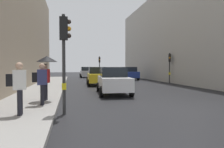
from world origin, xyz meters
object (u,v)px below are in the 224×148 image
object	(u,v)px
traffic_light_far_median	(100,63)
pedestrian_with_grey_backpack	(41,81)
car_yellow_taxi	(97,76)
traffic_light_near_left	(64,46)
car_white_compact	(113,80)
car_silver_hatchback	(86,72)
car_blue_van	(129,73)
pedestrian_with_black_backpack	(18,85)
pedestrian_with_umbrella	(46,66)
traffic_light_mid_street	(170,62)

from	to	relation	value
traffic_light_far_median	pedestrian_with_grey_backpack	size ratio (longest dim) A/B	1.93
car_yellow_taxi	pedestrian_with_grey_backpack	world-z (taller)	pedestrian_with_grey_backpack
traffic_light_near_left	car_white_compact	distance (m)	6.30
traffic_light_near_left	car_silver_hatchback	distance (m)	26.65
car_blue_van	pedestrian_with_black_backpack	size ratio (longest dim) A/B	2.38
car_blue_van	pedestrian_with_umbrella	world-z (taller)	pedestrian_with_umbrella
car_white_compact	traffic_light_near_left	bearing A→B (deg)	-119.29
car_yellow_taxi	pedestrian_with_grey_backpack	bearing A→B (deg)	-109.50
pedestrian_with_umbrella	traffic_light_near_left	bearing A→B (deg)	-69.54
car_silver_hatchback	pedestrian_with_grey_backpack	size ratio (longest dim) A/B	2.38
car_white_compact	car_blue_van	distance (m)	14.88
traffic_light_mid_street	car_silver_hatchback	bearing A→B (deg)	119.31
traffic_light_near_left	car_silver_hatchback	size ratio (longest dim) A/B	0.88
traffic_light_mid_street	traffic_light_far_median	size ratio (longest dim) A/B	0.96
traffic_light_near_left	pedestrian_with_black_backpack	distance (m)	2.11
traffic_light_mid_street	pedestrian_with_umbrella	xyz separation A→B (m)	(-11.58, -9.90, -0.41)
car_blue_van	pedestrian_with_black_backpack	distance (m)	21.96
traffic_light_far_median	car_silver_hatchback	size ratio (longest dim) A/B	0.81
traffic_light_far_median	car_blue_van	xyz separation A→B (m)	(3.50, -4.44, -1.48)
pedestrian_with_umbrella	pedestrian_with_grey_backpack	distance (m)	1.37
traffic_light_mid_street	pedestrian_with_grey_backpack	bearing A→B (deg)	-136.48
traffic_light_mid_street	car_white_compact	xyz separation A→B (m)	(-7.69, -7.08, -1.38)
car_blue_van	pedestrian_with_grey_backpack	distance (m)	20.16
traffic_light_near_left	pedestrian_with_umbrella	distance (m)	2.74
car_white_compact	traffic_light_far_median	bearing A→B (deg)	84.81
car_white_compact	pedestrian_with_umbrella	bearing A→B (deg)	-144.11
car_silver_hatchback	pedestrian_with_umbrella	distance (m)	24.28
car_white_compact	car_blue_van	size ratio (longest dim) A/B	1.02
car_silver_hatchback	pedestrian_with_grey_backpack	distance (m)	25.45
traffic_light_far_median	pedestrian_with_black_backpack	world-z (taller)	traffic_light_far_median
car_yellow_taxi	car_blue_van	size ratio (longest dim) A/B	1.01
car_yellow_taxi	pedestrian_with_black_backpack	world-z (taller)	pedestrian_with_black_backpack
traffic_light_mid_street	car_silver_hatchback	world-z (taller)	traffic_light_mid_street
car_blue_van	pedestrian_with_grey_backpack	world-z (taller)	pedestrian_with_grey_backpack
pedestrian_with_black_backpack	car_white_compact	bearing A→B (deg)	52.22
traffic_light_mid_street	car_yellow_taxi	xyz separation A→B (m)	(-7.88, -0.37, -1.38)
pedestrian_with_black_backpack	traffic_light_far_median	bearing A→B (deg)	75.74
pedestrian_with_umbrella	car_blue_van	bearing A→B (deg)	61.61
pedestrian_with_grey_backpack	car_silver_hatchback	bearing A→B (deg)	81.48
traffic_light_mid_street	car_white_compact	size ratio (longest dim) A/B	0.76
traffic_light_mid_street	car_blue_van	size ratio (longest dim) A/B	0.77
traffic_light_near_left	pedestrian_with_umbrella	bearing A→B (deg)	110.46
car_silver_hatchback	pedestrian_with_umbrella	bearing A→B (deg)	-98.72
car_white_compact	car_yellow_taxi	world-z (taller)	same
car_white_compact	pedestrian_with_umbrella	world-z (taller)	pedestrian_with_umbrella
car_silver_hatchback	car_yellow_taxi	world-z (taller)	same
traffic_light_near_left	car_blue_van	bearing A→B (deg)	67.07
traffic_light_near_left	pedestrian_with_umbrella	size ratio (longest dim) A/B	1.73
traffic_light_near_left	traffic_light_mid_street	bearing A→B (deg)	49.27
traffic_light_near_left	pedestrian_with_black_backpack	xyz separation A→B (m)	(-1.50, -0.47, -1.40)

